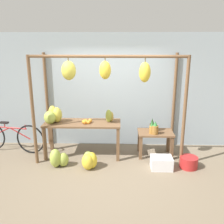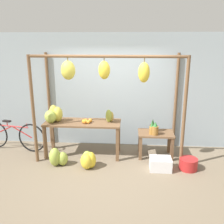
% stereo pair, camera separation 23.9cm
% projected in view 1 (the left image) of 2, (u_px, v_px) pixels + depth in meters
% --- Properties ---
extents(ground_plane, '(20.00, 20.00, 0.00)m').
position_uv_depth(ground_plane, '(107.00, 173.00, 5.08)').
color(ground_plane, '#756651').
extents(shop_wall_back, '(8.00, 0.08, 2.80)m').
position_uv_depth(shop_wall_back, '(110.00, 91.00, 6.19)').
color(shop_wall_back, '#99A8B2').
rests_on(shop_wall_back, ground_plane).
extents(stall_awning, '(3.22, 1.21, 2.34)m').
position_uv_depth(stall_awning, '(105.00, 84.00, 5.20)').
color(stall_awning, brown).
rests_on(stall_awning, ground_plane).
extents(display_table_main, '(1.74, 0.65, 0.81)m').
position_uv_depth(display_table_main, '(83.00, 127.00, 5.72)').
color(display_table_main, brown).
rests_on(display_table_main, ground_plane).
extents(display_table_side, '(0.80, 0.54, 0.58)m').
position_uv_depth(display_table_side, '(155.00, 137.00, 5.78)').
color(display_table_side, brown).
rests_on(display_table_side, ground_plane).
extents(banana_pile_on_table, '(0.45, 0.45, 0.38)m').
position_uv_depth(banana_pile_on_table, '(53.00, 115.00, 5.62)').
color(banana_pile_on_table, gold).
rests_on(banana_pile_on_table, display_table_main).
extents(orange_pile, '(0.22, 0.21, 0.10)m').
position_uv_depth(orange_pile, '(86.00, 122.00, 5.60)').
color(orange_pile, orange).
rests_on(orange_pile, display_table_main).
extents(pineapple_cluster, '(0.20, 0.38, 0.30)m').
position_uv_depth(pineapple_cluster, '(153.00, 128.00, 5.65)').
color(pineapple_cluster, olive).
rests_on(pineapple_cluster, display_table_side).
extents(banana_pile_ground_left, '(0.45, 0.33, 0.41)m').
position_uv_depth(banana_pile_ground_left, '(58.00, 159.00, 5.31)').
color(banana_pile_ground_left, '#9EB247').
rests_on(banana_pile_ground_left, ground_plane).
extents(banana_pile_ground_right, '(0.41, 0.44, 0.35)m').
position_uv_depth(banana_pile_ground_right, '(89.00, 161.00, 5.25)').
color(banana_pile_ground_right, yellow).
rests_on(banana_pile_ground_right, ground_plane).
extents(fruit_crate_white, '(0.44, 0.34, 0.26)m').
position_uv_depth(fruit_crate_white, '(161.00, 163.00, 5.24)').
color(fruit_crate_white, silver).
rests_on(fruit_crate_white, ground_plane).
extents(blue_bucket, '(0.38, 0.38, 0.24)m').
position_uv_depth(blue_bucket, '(189.00, 162.00, 5.28)').
color(blue_bucket, '#AD2323').
rests_on(blue_bucket, ground_plane).
extents(parked_bicycle, '(1.72, 0.34, 0.75)m').
position_uv_depth(parked_bicycle, '(11.00, 137.00, 6.00)').
color(parked_bicycle, black).
rests_on(parked_bicycle, ground_plane).
extents(papaya_pile, '(0.20, 0.18, 0.30)m').
position_uv_depth(papaya_pile, '(110.00, 116.00, 5.67)').
color(papaya_pile, '#93A33D').
rests_on(papaya_pile, display_table_main).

